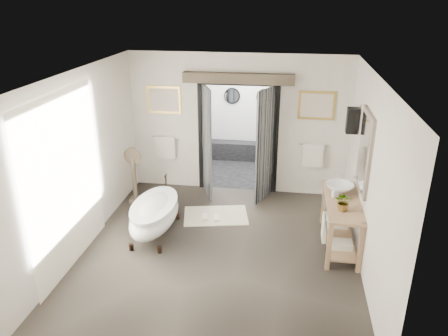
{
  "coord_description": "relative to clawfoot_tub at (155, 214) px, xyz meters",
  "views": [
    {
      "loc": [
        1.04,
        -6.09,
        4.0
      ],
      "look_at": [
        0.0,
        0.6,
        1.25
      ],
      "focal_mm": 35.0,
      "sensor_mm": 36.0,
      "label": 1
    }
  ],
  "objects": [
    {
      "name": "slippers",
      "position": [
        0.87,
        0.66,
        -0.36
      ],
      "size": [
        0.37,
        0.26,
        0.05
      ],
      "color": "silver",
      "rests_on": "rug"
    },
    {
      "name": "shower_room",
      "position": [
        1.19,
        3.6,
        0.51
      ],
      "size": [
        2.22,
        2.01,
        2.51
      ],
      "color": "black",
      "rests_on": "ground_plane"
    },
    {
      "name": "soap_bottle_a",
      "position": [
        3.04,
        0.19,
        0.55
      ],
      "size": [
        0.11,
        0.11,
        0.19
      ],
      "primitive_type": "imported",
      "rotation": [
        0.0,
        0.0,
        0.31
      ],
      "color": "gray",
      "rests_on": "vanity"
    },
    {
      "name": "back_wall_dressing",
      "position": [
        1.19,
        1.92,
        1.17
      ],
      "size": [
        3.82,
        0.78,
        2.52
      ],
      "color": "black",
      "rests_on": "ground_plane"
    },
    {
      "name": "clawfoot_tub",
      "position": [
        0.0,
        0.0,
        0.0
      ],
      "size": [
        0.74,
        1.65,
        0.81
      ],
      "color": "black",
      "rests_on": "ground_plane"
    },
    {
      "name": "soap_bottle_b",
      "position": [
        3.16,
        0.69,
        0.54
      ],
      "size": [
        0.14,
        0.14,
        0.18
      ],
      "primitive_type": "imported",
      "rotation": [
        0.0,
        0.0,
        0.01
      ],
      "color": "gray",
      "rests_on": "vanity"
    },
    {
      "name": "rug",
      "position": [
        0.94,
        0.81,
        -0.39
      ],
      "size": [
        1.34,
        1.03,
        0.01
      ],
      "primitive_type": "cube",
      "rotation": [
        0.0,
        0.0,
        0.21
      ],
      "color": "beige",
      "rests_on": "ground_plane"
    },
    {
      "name": "vanity",
      "position": [
        3.15,
        0.1,
        0.11
      ],
      "size": [
        0.57,
        1.6,
        0.85
      ],
      "color": "tan",
      "rests_on": "ground_plane"
    },
    {
      "name": "pedestal_mirror",
      "position": [
        -0.78,
        1.17,
        0.11
      ],
      "size": [
        0.35,
        0.22,
        1.17
      ],
      "color": "brown",
      "rests_on": "ground_plane"
    },
    {
      "name": "basin",
      "position": [
        3.13,
        0.38,
        0.54
      ],
      "size": [
        0.6,
        0.6,
        0.16
      ],
      "primitive_type": "imported",
      "rotation": [
        0.0,
        0.0,
        -0.34
      ],
      "color": "white",
      "rests_on": "vanity"
    },
    {
      "name": "room_shell",
      "position": [
        1.16,
        -0.51,
        1.46
      ],
      "size": [
        4.52,
        5.02,
        2.91
      ],
      "color": "silver",
      "rests_on": "ground_plane"
    },
    {
      "name": "plant",
      "position": [
        3.13,
        -0.27,
        0.61
      ],
      "size": [
        0.3,
        0.27,
        0.3
      ],
      "primitive_type": "imported",
      "rotation": [
        0.0,
        0.0,
        -0.14
      ],
      "color": "gray",
      "rests_on": "vanity"
    },
    {
      "name": "ground_plane",
      "position": [
        1.19,
        -0.4,
        -0.39
      ],
      "size": [
        5.0,
        5.0,
        0.0
      ],
      "primitive_type": "plane",
      "color": "#494138"
    }
  ]
}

